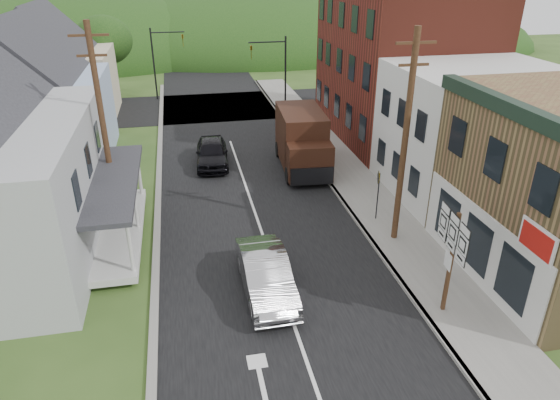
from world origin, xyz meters
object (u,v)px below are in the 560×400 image
silver_sedan (266,275)px  dark_sedan (212,153)px  delivery_van (302,141)px  route_sign_cluster (451,249)px  warning_sign (378,188)px

silver_sedan → dark_sedan: (-0.91, 13.17, -0.00)m
delivery_van → route_sign_cluster: bearing=-79.6°
delivery_van → warning_sign: (1.82, -7.09, 0.02)m
silver_sedan → delivery_van: (4.21, 11.55, 0.92)m
delivery_van → dark_sedan: bearing=166.4°
silver_sedan → route_sign_cluster: size_ratio=1.25×
dark_sedan → route_sign_cluster: 17.02m
dark_sedan → route_sign_cluster: bearing=-63.0°
dark_sedan → silver_sedan: bearing=-82.4°
dark_sedan → warning_sign: warning_sign is taller
delivery_van → route_sign_cluster: (1.59, -13.92, 0.90)m
silver_sedan → route_sign_cluster: 6.53m
silver_sedan → warning_sign: size_ratio=1.92×
silver_sedan → route_sign_cluster: (5.80, -2.37, 1.82)m
delivery_van → warning_sign: 7.32m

